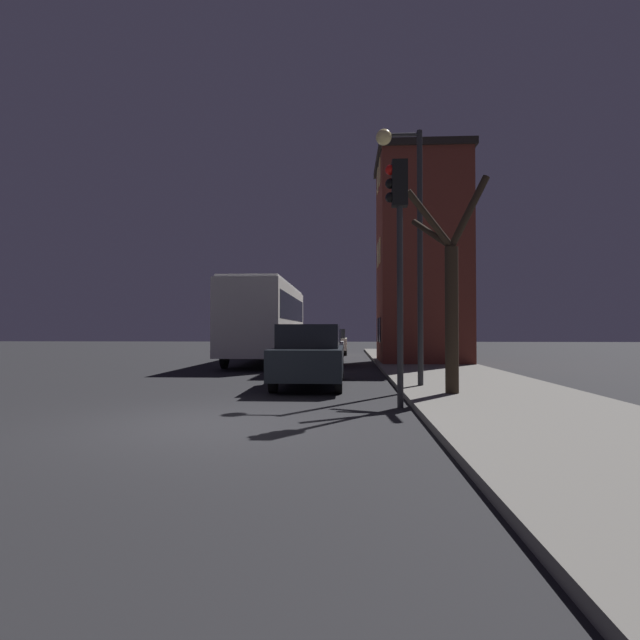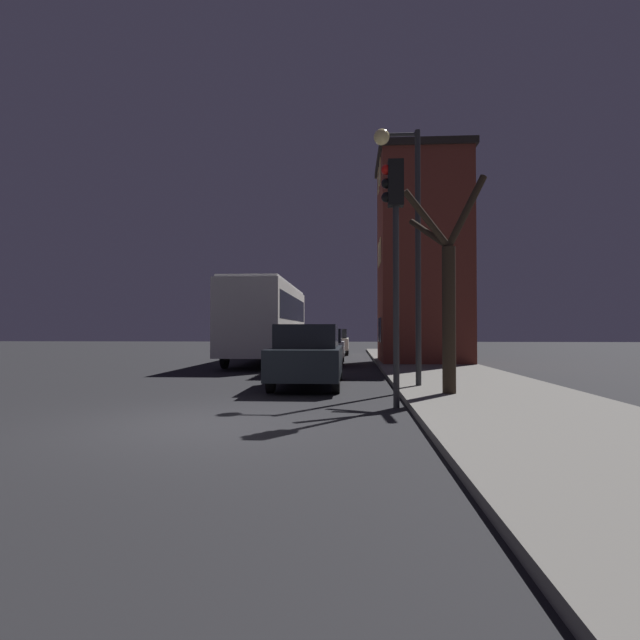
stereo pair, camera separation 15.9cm
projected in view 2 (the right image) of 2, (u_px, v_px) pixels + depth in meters
name	position (u px, v px, depth m)	size (l,w,h in m)	color
ground_plane	(202.00, 424.00, 7.95)	(120.00, 120.00, 0.00)	black
sidewalk	(556.00, 424.00, 7.60)	(4.08, 60.00, 0.13)	#605E59
brick_building	(422.00, 258.00, 22.49)	(4.02, 4.62, 9.29)	brown
streetlamp	(405.00, 213.00, 12.53)	(1.17, 0.40, 6.47)	#28282B
traffic_light	(394.00, 231.00, 9.68)	(0.43, 0.24, 4.81)	#28282B
bare_tree	(447.00, 289.00, 10.94)	(1.91, 1.37, 4.79)	#2D2319
bus	(267.00, 317.00, 22.85)	(2.48, 9.95, 3.57)	beige
car_near_lane	(309.00, 355.00, 13.37)	(1.74, 4.69, 1.65)	black
car_mid_lane	(324.00, 346.00, 22.03)	(1.72, 4.73, 1.57)	#B7BABF
car_far_lane	(334.00, 341.00, 31.12)	(1.75, 4.24, 1.60)	beige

